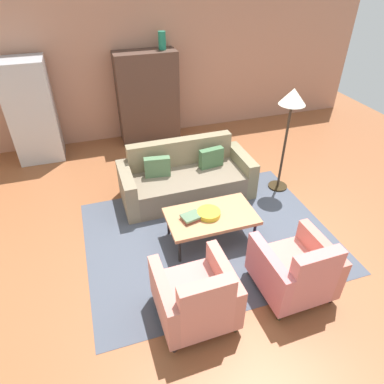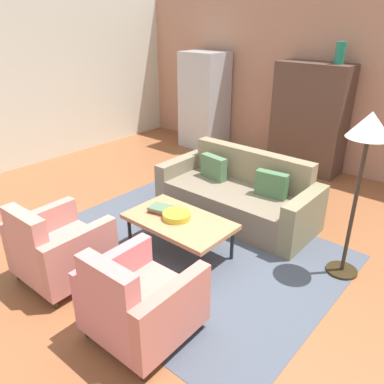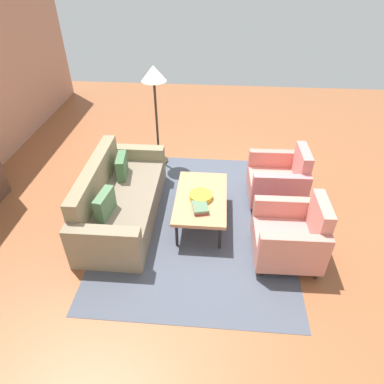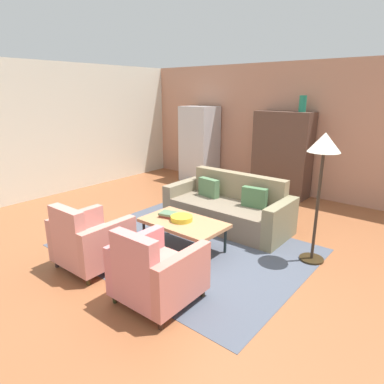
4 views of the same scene
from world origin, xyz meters
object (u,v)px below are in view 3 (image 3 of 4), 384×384
couch (118,200)px  armchair_left (293,236)px  floor_lamp (154,83)px  armchair_right (281,181)px  fruit_bowl (201,196)px  book_stack (200,208)px  coffee_table (201,199)px

couch → armchair_left: bearing=75.3°
armchair_left → floor_lamp: bearing=42.0°
armchair_left → floor_lamp: size_ratio=0.51×
armchair_right → fruit_bowl: bearing=117.3°
armchair_left → book_stack: armchair_left is taller
coffee_table → book_stack: book_stack is taller
couch → armchair_right: size_ratio=2.39×
fruit_bowl → floor_lamp: 2.06m
armchair_left → fruit_bowl: bearing=63.1°
armchair_left → book_stack: 1.21m
fruit_bowl → armchair_left: bearing=-115.8°
armchair_left → armchair_right: same height
couch → floor_lamp: (1.56, -0.33, 1.16)m
armchair_left → armchair_right: (1.20, 0.00, 0.00)m
book_stack → armchair_right: bearing=-52.7°
couch → armchair_right: 2.43m
coffee_table → armchair_right: bearing=-62.7°
couch → floor_lamp: floor_lamp is taller
coffee_table → armchair_right: 1.31m
armchair_right → book_stack: armchair_right is taller
coffee_table → armchair_left: 1.31m
armchair_left → couch: bearing=74.6°
book_stack → fruit_bowl: bearing=1.2°
coffee_table → couch: bearing=90.0°
coffee_table → floor_lamp: (1.56, 0.85, 1.05)m
armchair_right → fruit_bowl: 1.33m
couch → coffee_table: couch is taller
couch → floor_lamp: bearing=167.5°
coffee_table → fruit_bowl: bearing=180.0°
armchair_left → fruit_bowl: size_ratio=2.81×
armchair_left → armchair_right: 1.20m
armchair_right → floor_lamp: (0.96, 2.02, 1.10)m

